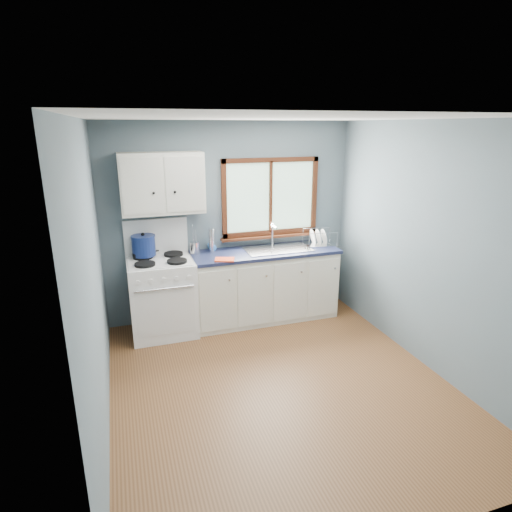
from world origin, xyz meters
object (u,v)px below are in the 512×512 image
object	(u,v)px
gas_range	(162,295)
base_cabinets	(264,288)
sink	(277,254)
utensil_crock	(195,248)
skillet	(142,254)
thermos	(211,240)
dish_rack	(319,241)
stockpot	(144,245)

from	to	relation	value
gas_range	base_cabinets	world-z (taller)	gas_range
sink	base_cabinets	bearing A→B (deg)	179.87
utensil_crock	skillet	bearing A→B (deg)	-177.24
gas_range	thermos	size ratio (longest dim) A/B	4.58
dish_rack	stockpot	bearing A→B (deg)	-174.24
stockpot	thermos	world-z (taller)	stockpot
utensil_crock	dish_rack	xyz separation A→B (m)	(1.64, -0.11, -0.02)
base_cabinets	utensil_crock	size ratio (longest dim) A/B	5.02
utensil_crock	thermos	distance (m)	0.23
skillet	dish_rack	bearing A→B (deg)	-25.29
base_cabinets	dish_rack	distance (m)	0.97
base_cabinets	sink	distance (m)	0.48
gas_range	dish_rack	size ratio (longest dim) A/B	3.10
gas_range	utensil_crock	world-z (taller)	gas_range
base_cabinets	dish_rack	world-z (taller)	dish_rack
skillet	stockpot	xyz separation A→B (m)	(0.02, 0.01, 0.10)
thermos	sink	bearing A→B (deg)	-11.51
skillet	base_cabinets	bearing A→B (deg)	-27.94
utensil_crock	dish_rack	world-z (taller)	utensil_crock
skillet	dish_rack	xyz separation A→B (m)	(2.28, -0.08, -0.01)
skillet	dish_rack	size ratio (longest dim) A/B	0.80
base_cabinets	dish_rack	bearing A→B (deg)	3.13
skillet	thermos	world-z (taller)	thermos
base_cabinets	dish_rack	size ratio (longest dim) A/B	4.22
utensil_crock	dish_rack	distance (m)	1.65
base_cabinets	utensil_crock	bearing A→B (deg)	170.11
utensil_crock	dish_rack	bearing A→B (deg)	-3.72
base_cabinets	stockpot	size ratio (longest dim) A/B	6.25
base_cabinets	utensil_crock	xyz separation A→B (m)	(-0.86, 0.15, 0.59)
skillet	thermos	bearing A→B (deg)	-20.16
stockpot	utensil_crock	world-z (taller)	utensil_crock
sink	dish_rack	bearing A→B (deg)	4.09
gas_range	sink	bearing A→B (deg)	0.71
gas_range	utensil_crock	distance (m)	0.69
sink	dish_rack	xyz separation A→B (m)	(0.61, 0.04, 0.12)
thermos	skillet	bearing A→B (deg)	-176.78
thermos	gas_range	bearing A→B (deg)	-164.36
sink	thermos	size ratio (longest dim) A/B	2.83
thermos	dish_rack	size ratio (longest dim) A/B	0.68
utensil_crock	stockpot	bearing A→B (deg)	-177.96
base_cabinets	gas_range	bearing A→B (deg)	-179.18
utensil_crock	thermos	world-z (taller)	utensil_crock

